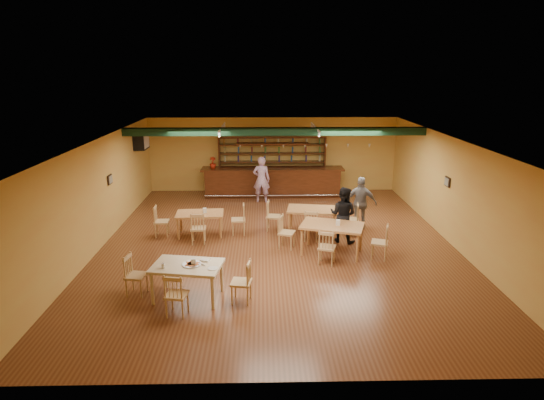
{
  "coord_description": "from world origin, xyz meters",
  "views": [
    {
      "loc": [
        -0.44,
        -12.2,
        4.88
      ],
      "look_at": [
        -0.15,
        0.6,
        1.15
      ],
      "focal_mm": 29.92,
      "sensor_mm": 36.0,
      "label": 1
    }
  ],
  "objects_px": {
    "bar_counter": "(273,182)",
    "dining_table_d": "(332,239)",
    "dining_table_b": "(312,220)",
    "patron_right_a": "(343,215)",
    "dining_table_a": "(200,224)",
    "patron_bar": "(261,179)",
    "near_table": "(188,281)"
  },
  "relations": [
    {
      "from": "bar_counter",
      "to": "dining_table_d",
      "type": "distance_m",
      "value": 6.03
    },
    {
      "from": "bar_counter",
      "to": "dining_table_b",
      "type": "relative_size",
      "value": 3.68
    },
    {
      "from": "dining_table_b",
      "to": "dining_table_d",
      "type": "height_order",
      "value": "dining_table_d"
    },
    {
      "from": "dining_table_d",
      "to": "patron_right_a",
      "type": "distance_m",
      "value": 1.07
    },
    {
      "from": "bar_counter",
      "to": "patron_right_a",
      "type": "bearing_deg",
      "value": -68.85
    },
    {
      "from": "dining_table_a",
      "to": "patron_bar",
      "type": "relative_size",
      "value": 0.8
    },
    {
      "from": "bar_counter",
      "to": "dining_table_a",
      "type": "bearing_deg",
      "value": -117.82
    },
    {
      "from": "bar_counter",
      "to": "dining_table_d",
      "type": "bearing_deg",
      "value": -75.81
    },
    {
      "from": "dining_table_a",
      "to": "dining_table_d",
      "type": "bearing_deg",
      "value": -24.43
    },
    {
      "from": "dining_table_b",
      "to": "patron_bar",
      "type": "distance_m",
      "value": 3.71
    },
    {
      "from": "patron_right_a",
      "to": "dining_table_b",
      "type": "bearing_deg",
      "value": -15.42
    },
    {
      "from": "dining_table_d",
      "to": "patron_bar",
      "type": "xyz_separation_m",
      "value": [
        -1.91,
        5.02,
        0.46
      ]
    },
    {
      "from": "dining_table_b",
      "to": "dining_table_d",
      "type": "relative_size",
      "value": 0.92
    },
    {
      "from": "dining_table_b",
      "to": "patron_bar",
      "type": "relative_size",
      "value": 0.87
    },
    {
      "from": "bar_counter",
      "to": "dining_table_a",
      "type": "distance_m",
      "value": 4.92
    },
    {
      "from": "dining_table_a",
      "to": "patron_bar",
      "type": "bearing_deg",
      "value": 59.39
    },
    {
      "from": "bar_counter",
      "to": "dining_table_a",
      "type": "xyz_separation_m",
      "value": [
        -2.29,
        -4.35,
        -0.21
      ]
    },
    {
      "from": "dining_table_b",
      "to": "near_table",
      "type": "xyz_separation_m",
      "value": [
        -3.17,
        -4.13,
        0.02
      ]
    },
    {
      "from": "bar_counter",
      "to": "patron_bar",
      "type": "distance_m",
      "value": 0.98
    },
    {
      "from": "dining_table_a",
      "to": "near_table",
      "type": "bearing_deg",
      "value": -89.33
    },
    {
      "from": "dining_table_b",
      "to": "dining_table_a",
      "type": "bearing_deg",
      "value": -168.51
    },
    {
      "from": "dining_table_a",
      "to": "dining_table_d",
      "type": "height_order",
      "value": "dining_table_d"
    },
    {
      "from": "bar_counter",
      "to": "patron_bar",
      "type": "relative_size",
      "value": 3.19
    },
    {
      "from": "dining_table_d",
      "to": "patron_bar",
      "type": "relative_size",
      "value": 0.94
    },
    {
      "from": "dining_table_a",
      "to": "near_table",
      "type": "distance_m",
      "value": 3.95
    },
    {
      "from": "dining_table_a",
      "to": "dining_table_b",
      "type": "distance_m",
      "value": 3.42
    },
    {
      "from": "near_table",
      "to": "patron_right_a",
      "type": "height_order",
      "value": "patron_right_a"
    },
    {
      "from": "dining_table_a",
      "to": "near_table",
      "type": "xyz_separation_m",
      "value": [
        0.24,
        -3.95,
        0.05
      ]
    },
    {
      "from": "dining_table_d",
      "to": "bar_counter",
      "type": "bearing_deg",
      "value": 122.47
    },
    {
      "from": "bar_counter",
      "to": "patron_bar",
      "type": "bearing_deg",
      "value": -117.88
    },
    {
      "from": "patron_bar",
      "to": "patron_right_a",
      "type": "bearing_deg",
      "value": 123.83
    },
    {
      "from": "dining_table_b",
      "to": "dining_table_d",
      "type": "xyz_separation_m",
      "value": [
        0.36,
        -1.68,
        0.03
      ]
    }
  ]
}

